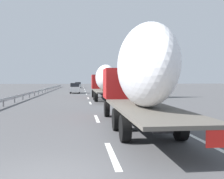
% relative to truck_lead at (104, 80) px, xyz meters
% --- Properties ---
extents(ground_plane, '(260.00, 260.00, 0.00)m').
position_rel_truck_lead_xyz_m(ground_plane, '(14.78, 3.60, -2.37)').
color(ground_plane, '#4C4C4F').
extents(lane_stripe_0, '(3.20, 0.20, 0.01)m').
position_rel_truck_lead_xyz_m(lane_stripe_0, '(-23.22, 1.80, -2.37)').
color(lane_stripe_0, white).
rests_on(lane_stripe_0, ground_plane).
extents(lane_stripe_1, '(3.20, 0.20, 0.01)m').
position_rel_truck_lead_xyz_m(lane_stripe_1, '(-15.15, 1.80, -2.37)').
color(lane_stripe_1, white).
rests_on(lane_stripe_1, ground_plane).
extents(lane_stripe_2, '(3.20, 0.20, 0.01)m').
position_rel_truck_lead_xyz_m(lane_stripe_2, '(-3.79, 1.80, -2.37)').
color(lane_stripe_2, white).
rests_on(lane_stripe_2, ground_plane).
extents(lane_stripe_3, '(3.20, 0.20, 0.01)m').
position_rel_truck_lead_xyz_m(lane_stripe_3, '(3.73, 1.80, -2.37)').
color(lane_stripe_3, white).
rests_on(lane_stripe_3, ground_plane).
extents(lane_stripe_4, '(3.20, 0.20, 0.01)m').
position_rel_truck_lead_xyz_m(lane_stripe_4, '(14.14, 1.80, -2.37)').
color(lane_stripe_4, white).
rests_on(lane_stripe_4, ground_plane).
extents(lane_stripe_5, '(3.20, 0.20, 0.01)m').
position_rel_truck_lead_xyz_m(lane_stripe_5, '(25.59, 1.80, -2.37)').
color(lane_stripe_5, white).
rests_on(lane_stripe_5, ground_plane).
extents(lane_stripe_6, '(3.20, 0.20, 0.01)m').
position_rel_truck_lead_xyz_m(lane_stripe_6, '(36.00, 1.80, -2.37)').
color(lane_stripe_6, white).
rests_on(lane_stripe_6, ground_plane).
extents(lane_stripe_7, '(3.20, 0.20, 0.01)m').
position_rel_truck_lead_xyz_m(lane_stripe_7, '(43.51, 1.80, -2.37)').
color(lane_stripe_7, white).
rests_on(lane_stripe_7, ground_plane).
extents(lane_stripe_8, '(3.20, 0.20, 0.01)m').
position_rel_truck_lead_xyz_m(lane_stripe_8, '(56.40, 1.80, -2.37)').
color(lane_stripe_8, white).
rests_on(lane_stripe_8, ground_plane).
extents(lane_stripe_9, '(3.20, 0.20, 0.01)m').
position_rel_truck_lead_xyz_m(lane_stripe_9, '(72.87, 1.80, -2.37)').
color(lane_stripe_9, white).
rests_on(lane_stripe_9, ground_plane).
extents(edge_line_right, '(110.00, 0.20, 0.01)m').
position_rel_truck_lead_xyz_m(edge_line_right, '(19.78, -1.90, -2.37)').
color(edge_line_right, white).
rests_on(edge_line_right, ground_plane).
extents(truck_lead, '(14.36, 2.55, 4.09)m').
position_rel_truck_lead_xyz_m(truck_lead, '(0.00, 0.00, 0.00)').
color(truck_lead, '#B21919').
rests_on(truck_lead, ground_plane).
extents(truck_trailing, '(13.34, 2.55, 4.79)m').
position_rel_truck_lead_xyz_m(truck_trailing, '(-18.95, 0.00, 0.28)').
color(truck_trailing, '#B21919').
rests_on(truck_trailing, ground_plane).
extents(car_white_van, '(4.59, 1.75, 1.84)m').
position_rel_truck_lead_xyz_m(car_white_van, '(17.43, 3.79, -1.44)').
color(car_white_van, white).
rests_on(car_white_van, ground_plane).
extents(car_silver_hatch, '(4.20, 1.91, 1.77)m').
position_rel_truck_lead_xyz_m(car_silver_hatch, '(49.76, 3.57, -1.47)').
color(car_silver_hatch, '#ADB2B7').
rests_on(car_silver_hatch, ground_plane).
extents(road_sign, '(0.10, 0.90, 3.07)m').
position_rel_truck_lead_xyz_m(road_sign, '(18.15, -3.10, -0.24)').
color(road_sign, gray).
rests_on(road_sign, ground_plane).
extents(tree_0, '(3.57, 3.57, 5.78)m').
position_rel_truck_lead_xyz_m(tree_0, '(24.66, -9.14, 1.47)').
color(tree_0, '#472D19').
rests_on(tree_0, ground_plane).
extents(tree_1, '(3.62, 3.62, 6.05)m').
position_rel_truck_lead_xyz_m(tree_1, '(22.13, -6.88, 1.53)').
color(tree_1, '#472D19').
rests_on(tree_1, ground_plane).
extents(tree_2, '(3.02, 3.02, 6.74)m').
position_rel_truck_lead_xyz_m(tree_2, '(4.35, -7.45, 1.89)').
color(tree_2, '#472D19').
rests_on(tree_2, ground_plane).
extents(tree_3, '(3.38, 3.38, 7.46)m').
position_rel_truck_lead_xyz_m(tree_3, '(21.22, -7.08, 2.29)').
color(tree_3, '#472D19').
rests_on(tree_3, ground_plane).
extents(guardrail_median, '(94.00, 0.10, 0.76)m').
position_rel_truck_lead_xyz_m(guardrail_median, '(17.78, 9.60, -1.79)').
color(guardrail_median, '#9EA0A5').
rests_on(guardrail_median, ground_plane).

